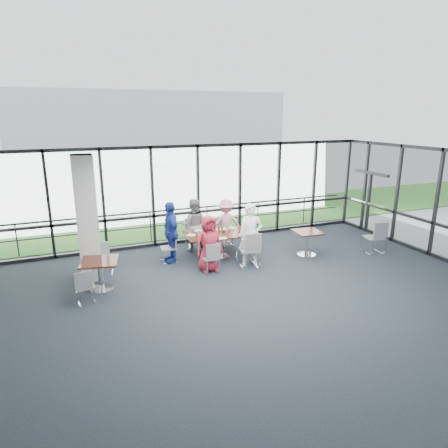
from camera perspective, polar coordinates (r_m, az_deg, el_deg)
name	(u,v)px	position (r m, az deg, el deg)	size (l,w,h in m)	color
floor	(270,304)	(9.26, 6.65, -11.25)	(12.00, 10.00, 0.02)	black
ceiling	(275,161)	(8.32, 7.34, 8.89)	(12.00, 10.00, 0.04)	white
curtain_wall_back	(198,194)	(13.10, -3.72, 4.32)	(12.00, 0.10, 3.20)	white
exit_door	(369,203)	(15.20, 19.95, 2.86)	(0.12, 1.60, 2.10)	black
structural_column	(87,219)	(10.51, -18.98, 0.67)	(0.50, 0.50, 3.20)	silver
apron	(163,209)	(18.15, -8.71, 2.11)	(80.00, 70.00, 0.02)	gray
grass_strip	(175,219)	(16.26, -7.02, 0.71)	(80.00, 5.00, 0.01)	#24631B
hangar_main	(147,125)	(40.03, -10.96, 13.66)	(24.00, 10.00, 6.00)	silver
guard_rail	(193,222)	(13.91, -4.43, 0.32)	(0.06, 0.06, 12.00)	#2D2D33
main_table	(220,237)	(11.76, -0.56, -1.82)	(2.14, 1.30, 0.75)	#3B1310
side_table_left	(100,265)	(10.06, -17.34, -5.64)	(1.01, 1.01, 0.75)	#3B1310
side_table_right	(307,236)	(12.18, 11.83, -1.64)	(0.83, 0.83, 0.75)	#3B1310
diner_near_left	(209,244)	(10.72, -2.20, -2.80)	(0.76, 0.49, 1.55)	#AA2336
diner_near_right	(251,235)	(11.07, 3.84, -1.60)	(0.65, 0.47, 1.78)	white
diner_far_left	(193,225)	(12.34, -4.38, -0.13)	(0.80, 0.49, 1.64)	slate
diner_far_right	(226,223)	(12.68, 0.28, 0.12)	(1.00, 0.51, 1.54)	#D4868F
diner_end	(171,232)	(11.43, -7.63, -1.16)	(1.04, 0.57, 1.77)	navy
chair_main_nl	(210,258)	(10.72, -1.98, -4.85)	(0.40, 0.40, 0.82)	gray
chair_main_nr	(249,250)	(11.10, 3.54, -3.71)	(0.48, 0.48, 0.98)	gray
chair_main_fl	(195,234)	(12.71, -4.13, -1.41)	(0.44, 0.44, 0.89)	gray
chair_main_fr	(225,232)	(12.90, 0.16, -1.14)	(0.43, 0.43, 0.88)	gray
chair_main_end	(168,248)	(11.55, -7.94, -3.41)	(0.41, 0.41, 0.85)	gray
chair_spare_la	(85,287)	(9.57, -19.21, -8.43)	(0.39, 0.39, 0.80)	gray
chair_spare_lb	(105,259)	(11.09, -16.69, -4.84)	(0.40, 0.40, 0.81)	gray
chair_spare_r	(374,238)	(12.98, 20.61, -1.82)	(0.48, 0.48, 0.98)	gray
plate_nl	(206,238)	(11.23, -2.62, -2.02)	(0.24, 0.24, 0.01)	white
plate_nr	(244,235)	(11.52, 2.82, -1.57)	(0.28, 0.28, 0.01)	white
plate_fl	(198,231)	(11.95, -3.68, -0.95)	(0.26, 0.26, 0.01)	white
plate_fr	(232,228)	(12.21, 1.17, -0.56)	(0.25, 0.25, 0.01)	white
plate_end	(191,235)	(11.54, -4.72, -1.57)	(0.25, 0.25, 0.01)	white
tumbler_a	(215,234)	(11.40, -1.23, -1.40)	(0.07, 0.07, 0.14)	white
tumbler_b	(231,231)	(11.63, 1.06, -1.05)	(0.07, 0.07, 0.15)	white
tumbler_c	(221,229)	(11.91, -0.49, -0.68)	(0.07, 0.07, 0.13)	white
tumbler_d	(199,234)	(11.39, -3.56, -1.44)	(0.07, 0.07, 0.15)	white
menu_a	(221,238)	(11.22, -0.37, -2.05)	(0.32, 0.23, 0.00)	white
menu_b	(253,233)	(11.73, 4.10, -1.31)	(0.31, 0.22, 0.00)	white
menu_c	(222,229)	(12.11, -0.29, -0.73)	(0.33, 0.23, 0.00)	white
condiment_caddy	(223,232)	(11.78, -0.12, -1.09)	(0.10, 0.07, 0.04)	black
ketchup_bottle	(219,230)	(11.75, -0.74, -0.79)	(0.06, 0.06, 0.18)	#A91900
green_bottle	(222,229)	(11.71, -0.27, -0.79)	(0.05, 0.05, 0.20)	#206730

